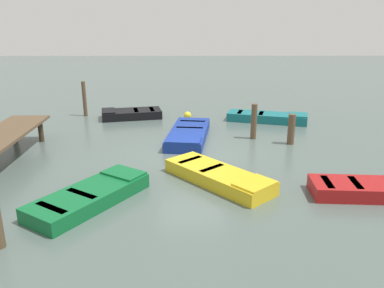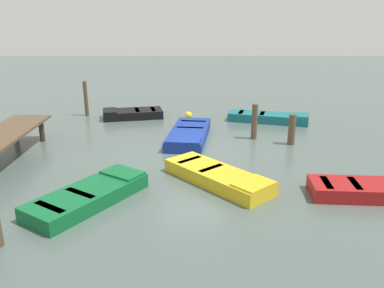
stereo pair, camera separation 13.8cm
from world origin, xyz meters
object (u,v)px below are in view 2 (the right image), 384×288
Objects in this scene: mooring_piling_far_right at (254,122)px; marker_buoy at (189,116)px; mooring_piling_mid_left at (86,99)px; dock_segment at (1,138)px; mooring_piling_far_left at (292,129)px; rowboat_teal at (269,117)px; rowboat_green at (89,195)px; rowboat_yellow at (218,176)px; rowboat_blue at (189,134)px; rowboat_black at (132,114)px; rowboat_red at (363,189)px.

mooring_piling_far_right is 3.98m from marker_buoy.
mooring_piling_far_right is at bearing -116.90° from mooring_piling_mid_left.
marker_buoy is at bearing -50.07° from dock_segment.
mooring_piling_far_left is at bearing -117.15° from mooring_piling_mid_left.
rowboat_green is (-8.66, 6.46, 0.00)m from rowboat_teal.
mooring_piling_far_left is (1.89, -10.50, -0.23)m from dock_segment.
marker_buoy reaches higher than rowboat_yellow.
dock_segment is 5.05m from rowboat_green.
dock_segment is at bearing 169.91° from mooring_piling_mid_left.
mooring_piling_far_left is 5.46m from marker_buoy.
rowboat_blue is (-2.82, 3.82, -0.00)m from rowboat_teal.
marker_buoy is (2.86, 2.73, -0.45)m from mooring_piling_far_right.
mooring_piling_mid_left is (4.07, 5.28, 0.67)m from rowboat_blue.
dock_segment is at bearing 83.22° from rowboat_green.
rowboat_yellow is 1.12× the size of rowboat_black.
rowboat_blue is at bearing -68.76° from dock_segment.
mooring_piling_far_right is at bearing 115.92° from rowboat_red.
rowboat_black is 4.60m from rowboat_blue.
marker_buoy is (8.74, -2.59, 0.07)m from rowboat_green.
rowboat_yellow and rowboat_blue have the same top height.
rowboat_yellow and rowboat_teal have the same top height.
rowboat_red is 1.63× the size of mooring_piling_mid_left.
rowboat_green is 7.95m from mooring_piling_far_right.
dock_segment is 8.46m from marker_buoy.
mooring_piling_mid_left reaches higher than rowboat_blue.
mooring_piling_mid_left reaches higher than rowboat_black.
dock_segment is 7.18m from rowboat_black.
rowboat_green is 6.41m from rowboat_blue.
mooring_piling_far_right is (5.88, -5.32, 0.51)m from rowboat_green.
rowboat_teal is 3.05m from mooring_piling_far_right.
rowboat_black is 9.44m from rowboat_green.
mooring_piling_far_left is 2.52× the size of marker_buoy.
mooring_piling_far_right reaches higher than rowboat_black.
rowboat_blue is at bearing 80.10° from mooring_piling_far_left.
rowboat_black is 2.54m from mooring_piling_mid_left.
rowboat_green is at bearing -17.01° from rowboat_blue.
rowboat_teal is (5.42, -10.28, -0.62)m from dock_segment.
mooring_piling_far_left reaches higher than rowboat_teal.
rowboat_red is at bearing -53.51° from rowboat_green.
rowboat_green is at bearing -165.12° from mooring_piling_mid_left.
mooring_piling_far_right is (5.50, 2.20, 0.51)m from rowboat_red.
dock_segment is 1.61× the size of rowboat_green.
mooring_piling_far_right is (2.63, -9.14, -0.11)m from dock_segment.
mooring_piling_mid_left reaches higher than rowboat_green.
mooring_piling_far_right is (-2.79, 1.14, 0.51)m from rowboat_teal.
rowboat_green is at bearing -130.99° from dock_segment.
rowboat_black is at bearing 58.13° from mooring_piling_far_left.
rowboat_red is at bearing 49.11° from rowboat_blue.
rowboat_red and rowboat_yellow have the same top height.
dock_segment is at bearing -146.29° from rowboat_yellow.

